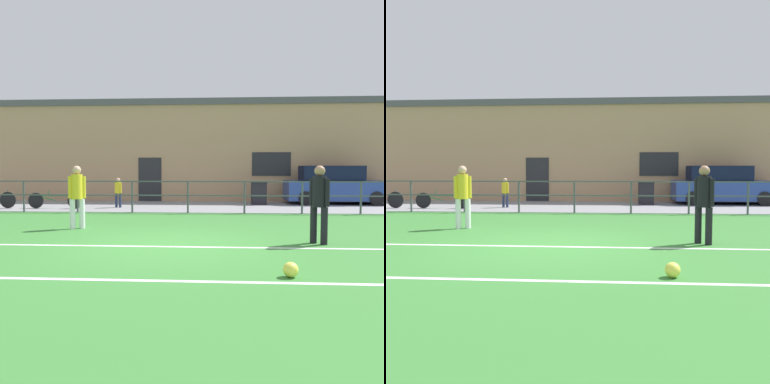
% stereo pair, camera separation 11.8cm
% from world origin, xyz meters
% --- Properties ---
extents(ground, '(60.00, 44.00, 0.04)m').
position_xyz_m(ground, '(0.00, 0.00, -0.02)').
color(ground, '#387A33').
extents(field_line_touchline, '(36.00, 0.11, 0.00)m').
position_xyz_m(field_line_touchline, '(0.00, -0.25, 0.00)').
color(field_line_touchline, white).
rests_on(field_line_touchline, ground).
extents(field_line_hash, '(36.00, 0.11, 0.00)m').
position_xyz_m(field_line_hash, '(0.00, -2.79, 0.00)').
color(field_line_hash, white).
rests_on(field_line_hash, ground).
extents(pavement_strip, '(48.00, 5.00, 0.02)m').
position_xyz_m(pavement_strip, '(0.00, 8.50, 0.01)').
color(pavement_strip, gray).
rests_on(pavement_strip, ground).
extents(perimeter_fence, '(36.07, 0.07, 1.15)m').
position_xyz_m(perimeter_fence, '(0.00, 6.00, 0.75)').
color(perimeter_fence, '#474C51').
rests_on(perimeter_fence, ground).
extents(clubhouse_facade, '(28.00, 2.56, 4.89)m').
position_xyz_m(clubhouse_facade, '(0.00, 12.20, 2.46)').
color(clubhouse_facade, tan).
rests_on(clubhouse_facade, ground).
extents(player_goalkeeper, '(0.36, 0.34, 1.66)m').
position_xyz_m(player_goalkeeper, '(3.21, 0.27, 0.94)').
color(player_goalkeeper, black).
rests_on(player_goalkeeper, ground).
extents(player_striker, '(0.42, 0.29, 1.67)m').
position_xyz_m(player_striker, '(-2.64, 2.09, 0.95)').
color(player_striker, white).
rests_on(player_striker, ground).
extents(soccer_ball_match, '(0.23, 0.23, 0.23)m').
position_xyz_m(soccer_ball_match, '(2.15, -2.48, 0.11)').
color(soccer_ball_match, '#E5E04C').
rests_on(soccer_ball_match, ground).
extents(spectator_child, '(0.31, 0.21, 1.19)m').
position_xyz_m(spectator_child, '(-2.95, 7.77, 0.70)').
color(spectator_child, '#232D4C').
rests_on(spectator_child, pavement_strip).
extents(parked_car_red, '(4.34, 1.77, 1.69)m').
position_xyz_m(parked_car_red, '(6.19, 10.00, 0.81)').
color(parked_car_red, '#28428E').
rests_on(parked_car_red, pavement_strip).
extents(bicycle_parked_1, '(2.19, 0.04, 0.72)m').
position_xyz_m(bicycle_parked_1, '(-5.32, 7.20, 0.34)').
color(bicycle_parked_1, black).
rests_on(bicycle_parked_1, pavement_strip).
extents(trash_bin_0, '(0.68, 0.57, 1.01)m').
position_xyz_m(trash_bin_0, '(2.84, 9.50, 0.53)').
color(trash_bin_0, black).
rests_on(trash_bin_0, pavement_strip).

